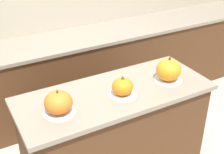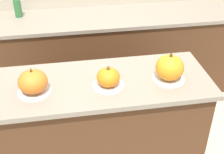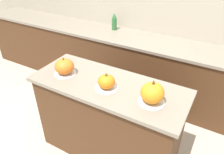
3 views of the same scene
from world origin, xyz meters
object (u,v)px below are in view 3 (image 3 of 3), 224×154
object	(u,v)px
pumpkin_cake_left	(64,67)
pumpkin_cake_center	(106,82)
bottle_tall	(114,22)
pumpkin_cake_right	(152,93)

from	to	relation	value
pumpkin_cake_left	pumpkin_cake_center	size ratio (longest dim) A/B	1.03
pumpkin_cake_center	bottle_tall	distance (m)	1.53
bottle_tall	pumpkin_cake_left	bearing A→B (deg)	-81.45
pumpkin_cake_center	pumpkin_cake_right	size ratio (longest dim) A/B	0.95
pumpkin_cake_center	pumpkin_cake_right	distance (m)	0.42
pumpkin_cake_right	bottle_tall	size ratio (longest dim) A/B	0.89
bottle_tall	pumpkin_cake_right	bearing A→B (deg)	-50.85
pumpkin_cake_right	bottle_tall	world-z (taller)	bottle_tall
pumpkin_cake_center	pumpkin_cake_right	world-z (taller)	pumpkin_cake_right
bottle_tall	pumpkin_cake_center	bearing A→B (deg)	-63.37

